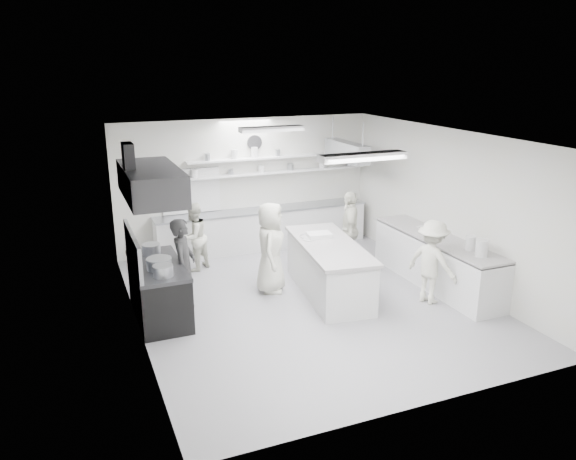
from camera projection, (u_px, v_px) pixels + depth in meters
name	position (u px, v px, depth m)	size (l,w,h in m)	color
floor	(308.00, 302.00, 10.18)	(6.00, 7.00, 0.02)	#93919B
ceiling	(309.00, 136.00, 9.31)	(6.00, 7.00, 0.02)	white
wall_back	(246.00, 184.00, 12.85)	(6.00, 0.04, 3.00)	silver
wall_front	(429.00, 298.00, 6.65)	(6.00, 0.04, 3.00)	silver
wall_left	(133.00, 243.00, 8.66)	(0.04, 7.00, 3.00)	silver
wall_right	(449.00, 207.00, 10.83)	(0.04, 7.00, 3.00)	silver
stove	(159.00, 292.00, 9.46)	(0.80, 1.80, 0.90)	black
exhaust_hood	(151.00, 182.00, 8.91)	(0.85, 2.00, 0.50)	#313033
back_counter	(263.00, 229.00, 12.99)	(5.00, 0.60, 0.92)	silver
shelf_lower	(276.00, 172.00, 12.91)	(4.20, 0.26, 0.04)	silver
shelf_upper	(276.00, 157.00, 12.81)	(4.20, 0.26, 0.04)	silver
pass_through_window	(191.00, 191.00, 12.37)	(1.30, 0.04, 1.00)	black
wall_clock	(254.00, 142.00, 12.61)	(0.32, 0.32, 0.05)	white
right_counter	(436.00, 262.00, 10.83)	(0.74, 3.30, 0.94)	silver
pot_rack	(346.00, 151.00, 12.36)	(0.30, 1.60, 0.40)	#999CA3
light_fixture_front	(363.00, 157.00, 7.73)	(1.30, 0.25, 0.10)	silver
light_fixture_rear	(272.00, 129.00, 10.92)	(1.30, 0.25, 0.10)	silver
prep_island	(329.00, 270.00, 10.43)	(0.94, 2.53, 0.93)	silver
stove_pot	(159.00, 265.00, 9.07)	(0.41, 0.41, 0.23)	#999CA3
cook_stove	(184.00, 265.00, 9.59)	(0.61, 0.40, 1.68)	#292929
cook_back	(194.00, 237.00, 11.54)	(0.70, 0.55, 1.44)	beige
cook_island_left	(271.00, 248.00, 10.42)	(0.85, 0.55, 1.73)	beige
cook_island_right	(350.00, 230.00, 11.71)	(0.96, 0.40, 1.64)	beige
cook_right	(432.00, 262.00, 9.95)	(0.99, 0.57, 1.54)	beige
bowl_island_a	(306.00, 238.00, 10.70)	(0.25, 0.25, 0.06)	#999CA3
bowl_island_b	(309.00, 241.00, 10.48)	(0.22, 0.22, 0.07)	silver
bowl_right	(424.00, 229.00, 11.23)	(0.27, 0.27, 0.07)	silver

